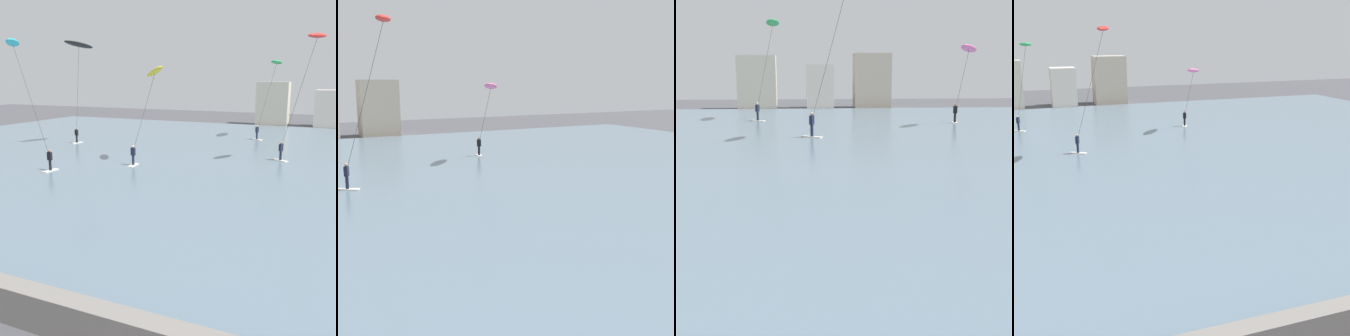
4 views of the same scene
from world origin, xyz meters
TOP-DOWN VIEW (x-y plane):
  - water_bay at (0.00, 31.26)m, footprint 84.00×52.00m
  - far_shore_buildings at (1.75, 59.30)m, footprint 18.81×4.13m
  - kitesurfer_green at (-3.48, 44.01)m, footprint 2.88×4.05m
  - kitesurfer_pink at (12.16, 37.26)m, footprint 2.51×4.53m

SIDE VIEW (x-z plane):
  - water_bay at x=0.00m, z-range 0.00..0.10m
  - far_shore_buildings at x=1.75m, z-range -0.38..6.34m
  - kitesurfer_pink at x=12.16m, z-range 2.38..8.85m
  - kitesurfer_green at x=-3.48m, z-range 3.65..12.49m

